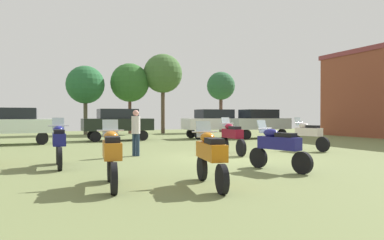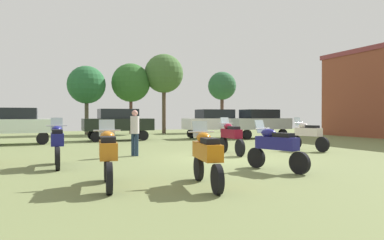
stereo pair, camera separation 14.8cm
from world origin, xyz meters
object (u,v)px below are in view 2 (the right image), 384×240
at_px(person_1, 135,129).
at_px(tree_4, 131,83).
at_px(car_1, 215,121).
at_px(car_5, 14,123).
at_px(motorcycle_13, 57,143).
at_px(car_2, 259,121).
at_px(motorcycle_1, 276,146).
at_px(motorcycle_2, 308,134).
at_px(motorcycle_11, 207,155).
at_px(car_3, 118,122).
at_px(motorcycle_12, 108,154).
at_px(motorcycle_5, 231,136).
at_px(tree_5, 86,85).
at_px(tree_2, 164,74).
at_px(tree_1, 222,86).

height_order(person_1, tree_4, tree_4).
bearing_deg(car_1, car_5, 92.49).
bearing_deg(motorcycle_13, car_2, 35.40).
relative_size(motorcycle_1, motorcycle_2, 0.97).
bearing_deg(person_1, motorcycle_11, 138.14).
height_order(car_2, person_1, car_2).
distance_m(car_2, car_3, 9.70).
height_order(motorcycle_1, car_5, car_5).
bearing_deg(car_5, motorcycle_13, -168.44).
height_order(motorcycle_11, motorcycle_12, motorcycle_12).
distance_m(car_1, person_1, 11.42).
relative_size(motorcycle_5, motorcycle_12, 1.05).
xyz_separation_m(motorcycle_2, car_3, (-6.65, 9.85, 0.43)).
bearing_deg(tree_4, tree_5, 178.65).
relative_size(motorcycle_2, tree_4, 0.35).
distance_m(motorcycle_2, car_1, 9.40).
height_order(tree_4, tree_5, tree_4).
relative_size(motorcycle_13, tree_5, 0.37).
distance_m(motorcycle_1, car_3, 14.25).
xyz_separation_m(motorcycle_5, car_2, (6.87, 8.35, 0.43)).
height_order(motorcycle_5, tree_5, tree_5).
bearing_deg(tree_2, car_2, -65.04).
bearing_deg(person_1, car_3, -49.23).
relative_size(motorcycle_13, car_1, 0.50).
relative_size(motorcycle_1, tree_2, 0.30).
height_order(motorcycle_2, tree_2, tree_2).
bearing_deg(motorcycle_13, person_1, 35.02).
bearing_deg(car_3, tree_2, -36.93).
bearing_deg(motorcycle_13, motorcycle_2, 6.31).
distance_m(motorcycle_11, motorcycle_12, 2.18).
height_order(car_5, person_1, car_5).
distance_m(motorcycle_1, person_1, 5.94).
distance_m(car_3, tree_1, 14.12).
distance_m(person_1, tree_5, 17.28).
distance_m(car_3, person_1, 8.98).
xyz_separation_m(motorcycle_11, motorcycle_13, (-2.98, 4.48, 0.03)).
bearing_deg(motorcycle_2, person_1, 164.20).
distance_m(motorcycle_12, person_1, 6.02).
relative_size(car_5, person_1, 2.41).
xyz_separation_m(motorcycle_2, person_1, (-7.69, 0.93, 0.32)).
bearing_deg(motorcycle_12, tree_1, 64.18).
bearing_deg(car_3, car_1, -94.21).
height_order(motorcycle_5, person_1, person_1).
height_order(motorcycle_13, car_2, car_2).
height_order(motorcycle_12, car_1, car_1).
bearing_deg(motorcycle_11, motorcycle_2, 46.04).
bearing_deg(car_5, motorcycle_1, -149.20).
bearing_deg(car_5, car_2, -91.56).
height_order(motorcycle_13, tree_5, tree_5).
distance_m(motorcycle_13, tree_4, 20.36).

